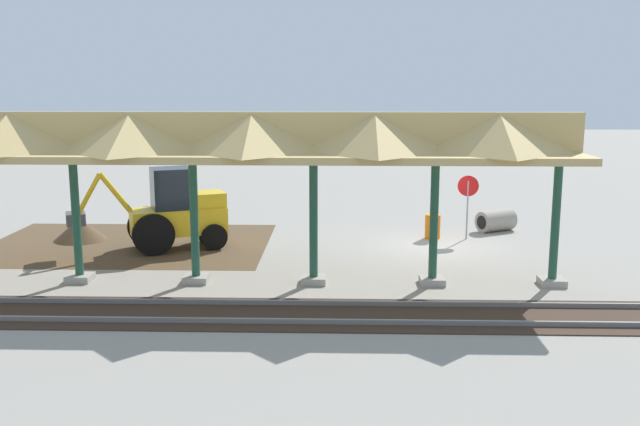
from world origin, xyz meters
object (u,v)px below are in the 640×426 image
object	(u,v)px
backhoe	(174,213)
traffic_barrel	(433,226)
stop_sign	(468,193)
concrete_pipe	(496,221)

from	to	relation	value
backhoe	traffic_barrel	bearing A→B (deg)	-168.51
stop_sign	backhoe	distance (m)	10.55
stop_sign	traffic_barrel	distance (m)	1.76
concrete_pipe	traffic_barrel	world-z (taller)	traffic_barrel
backhoe	concrete_pipe	xyz separation A→B (m)	(-11.76, -3.25, -0.86)
backhoe	traffic_barrel	xyz separation A→B (m)	(-9.14, -1.86, -0.81)
stop_sign	concrete_pipe	bearing A→B (deg)	-133.72
concrete_pipe	traffic_barrel	size ratio (longest dim) A/B	1.83
stop_sign	traffic_barrel	world-z (taller)	stop_sign
stop_sign	traffic_barrel	xyz separation A→B (m)	(1.24, -0.05, -1.25)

